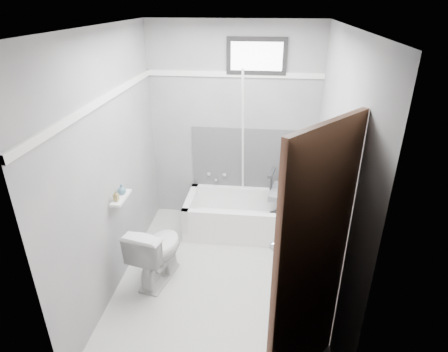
# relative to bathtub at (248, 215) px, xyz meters

# --- Properties ---
(floor) EXTENTS (2.60, 2.60, 0.00)m
(floor) POSITION_rel_bathtub_xyz_m (-0.23, -0.93, -0.21)
(floor) COLOR silver
(floor) RESTS_ON ground
(ceiling) EXTENTS (2.60, 2.60, 0.00)m
(ceiling) POSITION_rel_bathtub_xyz_m (-0.23, -0.93, 2.19)
(ceiling) COLOR silver
(ceiling) RESTS_ON floor
(wall_back) EXTENTS (2.00, 0.02, 2.40)m
(wall_back) POSITION_rel_bathtub_xyz_m (-0.23, 0.37, 0.99)
(wall_back) COLOR gray
(wall_back) RESTS_ON floor
(wall_front) EXTENTS (2.00, 0.02, 2.40)m
(wall_front) POSITION_rel_bathtub_xyz_m (-0.23, -2.23, 0.99)
(wall_front) COLOR gray
(wall_front) RESTS_ON floor
(wall_left) EXTENTS (0.02, 2.60, 2.40)m
(wall_left) POSITION_rel_bathtub_xyz_m (-1.23, -0.93, 0.99)
(wall_left) COLOR gray
(wall_left) RESTS_ON floor
(wall_right) EXTENTS (0.02, 2.60, 2.40)m
(wall_right) POSITION_rel_bathtub_xyz_m (0.77, -0.93, 0.99)
(wall_right) COLOR gray
(wall_right) RESTS_ON floor
(bathtub) EXTENTS (1.50, 0.70, 0.42)m
(bathtub) POSITION_rel_bathtub_xyz_m (0.00, 0.00, 0.00)
(bathtub) COLOR white
(bathtub) RESTS_ON floor
(office_chair) EXTENTS (0.63, 0.63, 0.93)m
(office_chair) POSITION_rel_bathtub_xyz_m (0.48, 0.05, 0.37)
(office_chair) COLOR slate
(office_chair) RESTS_ON bathtub
(toilet) EXTENTS (0.51, 0.73, 0.65)m
(toilet) POSITION_rel_bathtub_xyz_m (-0.85, -0.98, 0.12)
(toilet) COLOR silver
(toilet) RESTS_ON floor
(door) EXTENTS (0.78, 0.78, 2.00)m
(door) POSITION_rel_bathtub_xyz_m (0.75, -2.21, 0.79)
(door) COLOR #502B1D
(door) RESTS_ON floor
(window) EXTENTS (0.66, 0.04, 0.40)m
(window) POSITION_rel_bathtub_xyz_m (0.02, 0.36, 1.81)
(window) COLOR black
(window) RESTS_ON wall_back
(backerboard) EXTENTS (1.50, 0.02, 0.78)m
(backerboard) POSITION_rel_bathtub_xyz_m (0.02, 0.36, 0.59)
(backerboard) COLOR #4C4C4F
(backerboard) RESTS_ON wall_back
(trim_back) EXTENTS (2.00, 0.02, 0.06)m
(trim_back) POSITION_rel_bathtub_xyz_m (-0.23, 0.36, 1.61)
(trim_back) COLOR white
(trim_back) RESTS_ON wall_back
(trim_left) EXTENTS (0.02, 2.60, 0.06)m
(trim_left) POSITION_rel_bathtub_xyz_m (-1.22, -0.93, 1.61)
(trim_left) COLOR white
(trim_left) RESTS_ON wall_left
(pole) EXTENTS (0.02, 0.61, 1.87)m
(pole) POSITION_rel_bathtub_xyz_m (-0.09, 0.13, 0.84)
(pole) COLOR white
(pole) RESTS_ON bathtub
(shelf) EXTENTS (0.10, 0.32, 0.02)m
(shelf) POSITION_rel_bathtub_xyz_m (-1.16, -0.96, 0.69)
(shelf) COLOR white
(shelf) RESTS_ON wall_left
(soap_bottle_a) EXTENTS (0.05, 0.05, 0.09)m
(soap_bottle_a) POSITION_rel_bathtub_xyz_m (-1.17, -1.04, 0.76)
(soap_bottle_a) COLOR olive
(soap_bottle_a) RESTS_ON shelf
(soap_bottle_b) EXTENTS (0.11, 0.11, 0.11)m
(soap_bottle_b) POSITION_rel_bathtub_xyz_m (-1.17, -0.90, 0.75)
(soap_bottle_b) COLOR slate
(soap_bottle_b) RESTS_ON shelf
(faucet) EXTENTS (0.26, 0.10, 0.16)m
(faucet) POSITION_rel_bathtub_xyz_m (-0.43, 0.34, 0.34)
(faucet) COLOR silver
(faucet) RESTS_ON wall_back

